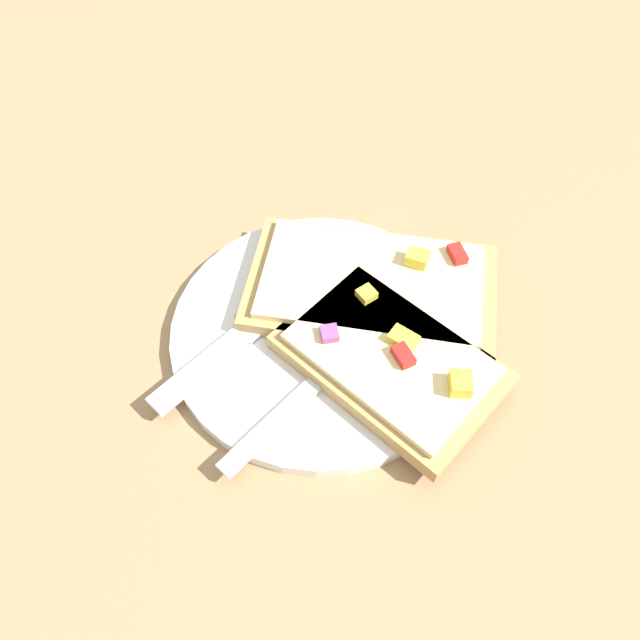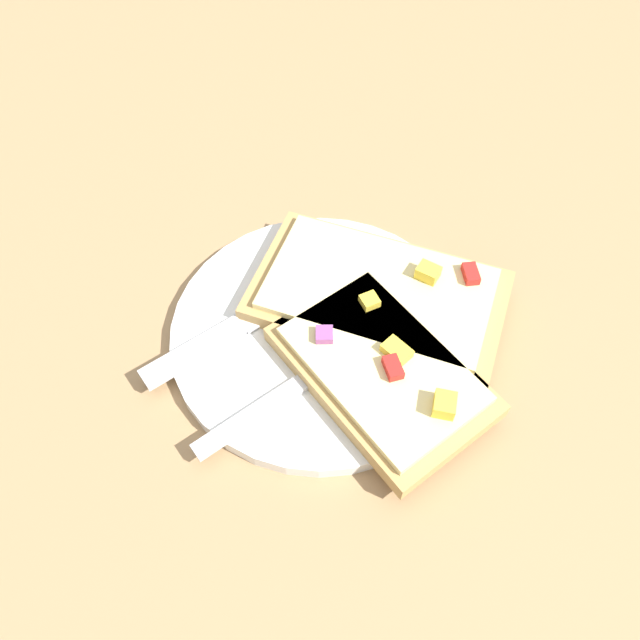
# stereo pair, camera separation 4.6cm
# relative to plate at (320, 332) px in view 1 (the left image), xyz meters

# --- Properties ---
(ground_plane) EXTENTS (4.00, 4.00, 0.00)m
(ground_plane) POSITION_rel_plate_xyz_m (0.00, 0.00, -0.01)
(ground_plane) COLOR #9E7A51
(plate) EXTENTS (0.23, 0.23, 0.01)m
(plate) POSITION_rel_plate_xyz_m (0.00, 0.00, 0.00)
(plate) COLOR white
(plate) RESTS_ON ground
(fork) EXTENTS (0.23, 0.08, 0.01)m
(fork) POSITION_rel_plate_xyz_m (0.01, -0.03, 0.01)
(fork) COLOR silver
(fork) RESTS_ON plate
(knife) EXTENTS (0.21, 0.07, 0.01)m
(knife) POSITION_rel_plate_xyz_m (-0.05, 0.03, 0.01)
(knife) COLOR silver
(knife) RESTS_ON plate
(pizza_slice_main) EXTENTS (0.21, 0.21, 0.03)m
(pizza_slice_main) POSITION_rel_plate_xyz_m (0.05, 0.01, 0.02)
(pizza_slice_main) COLOR tan
(pizza_slice_main) RESTS_ON plate
(pizza_slice_corner) EXTENTS (0.13, 0.17, 0.03)m
(pizza_slice_corner) POSITION_rel_plate_xyz_m (0.02, -0.06, 0.02)
(pizza_slice_corner) COLOR tan
(pizza_slice_corner) RESTS_ON plate
(crumb_scatter) EXTENTS (0.05, 0.05, 0.01)m
(crumb_scatter) POSITION_rel_plate_xyz_m (-0.02, 0.02, 0.01)
(crumb_scatter) COLOR tan
(crumb_scatter) RESTS_ON plate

